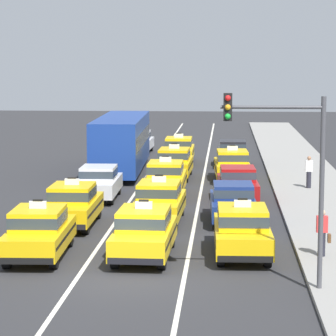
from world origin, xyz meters
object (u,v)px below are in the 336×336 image
at_px(taxi_left_second, 73,204).
at_px(taxi_right_fourth, 232,165).
at_px(bus_left_fourth, 122,141).
at_px(pedestrian_near_crosswalk, 322,233).
at_px(sedan_right_fifth, 233,152).
at_px(sedan_right_second, 233,201).
at_px(traffic_light_pole, 287,157).
at_px(taxi_center_fifth, 179,150).
at_px(taxi_center_third, 166,178).
at_px(sedan_left_third, 99,182).
at_px(taxi_center_second, 159,201).
at_px(sedan_left_fifth, 138,141).
at_px(sedan_right_third, 238,182).
at_px(taxi_left_nearest, 39,231).
at_px(taxi_center_fourth, 174,162).
at_px(pedestrian_mid_block, 309,172).
at_px(taxi_right_nearest, 242,230).
at_px(taxi_center_nearest, 144,232).

distance_m(taxi_left_second, taxi_right_fourth, 14.14).
relative_size(bus_left_fourth, pedestrian_near_crosswalk, 7.35).
relative_size(sedan_right_fifth, pedestrian_near_crosswalk, 2.81).
distance_m(sedan_right_second, traffic_light_pole, 10.52).
relative_size(bus_left_fourth, sedan_right_fifth, 2.61).
relative_size(taxi_center_fifth, sedan_right_second, 1.05).
xyz_separation_m(taxi_center_third, taxi_right_fourth, (3.22, 5.22, 0.00)).
xyz_separation_m(sedan_left_third, taxi_center_second, (3.26, -5.26, 0.03)).
bearing_deg(sedan_left_fifth, bus_left_fourth, -89.65).
bearing_deg(taxi_center_fifth, sedan_right_third, -75.35).
distance_m(taxi_left_nearest, taxi_center_second, 7.00).
distance_m(taxi_center_third, sedan_right_second, 6.93).
xyz_separation_m(taxi_left_second, sedan_right_fifth, (6.40, 18.78, -0.03)).
distance_m(taxi_center_fourth, sedan_right_fifth, 6.35).
distance_m(bus_left_fourth, sedan_left_fifth, 9.68).
bearing_deg(sedan_right_second, taxi_center_second, -173.60).
height_order(sedan_left_third, sedan_right_fifth, same).
distance_m(pedestrian_near_crosswalk, pedestrian_mid_block, 14.38).
bearing_deg(taxi_left_nearest, taxi_right_fourth, 69.97).
xyz_separation_m(taxi_left_nearest, taxi_right_nearest, (6.69, 0.72, 0.00)).
bearing_deg(taxi_center_third, sedan_right_third, -16.82).
distance_m(sedan_right_third, taxi_right_fourth, 6.26).
relative_size(taxi_left_nearest, taxi_right_fourth, 1.00).
xyz_separation_m(sedan_left_third, sedan_right_fifth, (6.33, 12.58, 0.00)).
bearing_deg(sedan_right_third, taxi_left_second, -135.54).
bearing_deg(traffic_light_pole, taxi_center_fifth, 99.19).
bearing_deg(taxi_center_fifth, taxi_right_fourth, -65.15).
distance_m(taxi_right_nearest, sedan_right_second, 5.69).
bearing_deg(taxi_center_second, sedan_right_fifth, 80.24).
relative_size(taxi_center_second, pedestrian_near_crosswalk, 3.00).
relative_size(taxi_center_third, pedestrian_mid_block, 2.85).
relative_size(taxi_center_second, sedan_right_second, 1.06).
bearing_deg(sedan_right_fifth, sedan_right_second, -90.42).
bearing_deg(pedestrian_near_crosswalk, taxi_right_nearest, 169.16).
height_order(taxi_center_nearest, sedan_right_fifth, taxi_center_nearest).
bearing_deg(taxi_center_fourth, taxi_center_fifth, 91.08).
height_order(taxi_right_nearest, sedan_right_fifth, taxi_right_nearest).
bearing_deg(taxi_center_nearest, taxi_right_fourth, 80.27).
height_order(taxi_center_second, taxi_center_third, same).
bearing_deg(pedestrian_mid_block, taxi_center_fourth, 150.74).
relative_size(taxi_center_fourth, sedan_right_fifth, 1.07).
distance_m(taxi_center_nearest, taxi_center_fourth, 18.27).
xyz_separation_m(bus_left_fourth, sedan_left_fifth, (-0.06, 9.63, -0.97)).
distance_m(sedan_right_fifth, pedestrian_mid_block, 10.06).
height_order(taxi_center_nearest, pedestrian_near_crosswalk, taxi_center_nearest).
xyz_separation_m(taxi_center_third, traffic_light_pole, (4.53, -16.16, 2.94)).
height_order(sedan_left_third, taxi_center_fifth, taxi_center_fifth).
bearing_deg(taxi_center_fourth, sedan_left_third, -113.39).
bearing_deg(taxi_right_fourth, taxi_center_fifth, 114.85).
xyz_separation_m(taxi_left_second, taxi_center_nearest, (3.30, -4.94, 0.00)).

